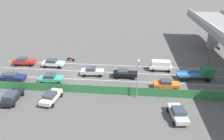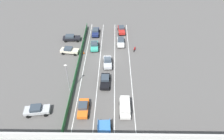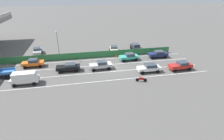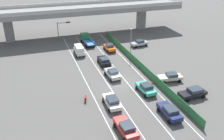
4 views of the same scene
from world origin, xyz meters
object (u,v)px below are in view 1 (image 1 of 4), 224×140
car_sedan_navy (12,77)px  parked_wagon_silver (178,113)px  car_sedan_silver (92,71)px  parked_sedan_dark (12,96)px  car_sedan_white (53,63)px  traffic_cone (59,88)px  car_van_white (161,65)px  parked_sedan_cream (51,97)px  car_taxi_teal (51,78)px  car_sedan_red (24,61)px  car_taxi_orange (166,84)px  flatbed_truck_blue (201,74)px  car_sedan_black (125,73)px  motorcycle (71,59)px  street_lamp (138,75)px  traffic_light (213,51)px

car_sedan_navy → parked_wagon_silver: parked_wagon_silver is taller
car_sedan_silver → parked_sedan_dark: car_sedan_silver is taller
car_sedan_white → traffic_cone: size_ratio=6.65×
car_van_white → traffic_cone: bearing=-62.3°
car_sedan_navy → parked_sedan_cream: bearing=58.5°
car_taxi_teal → car_sedan_red: bearing=-129.4°
car_taxi_orange → car_sedan_white: bearing=-107.4°
car_taxi_teal → car_sedan_silver: bearing=117.2°
flatbed_truck_blue → parked_sedan_cream: size_ratio=1.39×
car_sedan_black → motorcycle: size_ratio=2.40×
car_taxi_teal → street_lamp: (3.62, 15.33, 3.13)m
flatbed_truck_blue → parked_wagon_silver: size_ratio=1.42×
car_sedan_navy → flatbed_truck_blue: 34.56m
car_sedan_white → parked_wagon_silver: size_ratio=0.99×
car_taxi_teal → car_sedan_silver: 7.75m
flatbed_truck_blue → parked_wagon_silver: (12.03, -6.33, -0.35)m
car_sedan_black → street_lamp: size_ratio=0.70×
car_taxi_orange → traffic_cone: car_taxi_orange is taller
car_van_white → traffic_light: traffic_light is taller
parked_sedan_cream → street_lamp: 13.70m
car_sedan_red → traffic_light: 39.38m
parked_wagon_silver → traffic_cone: size_ratio=6.72×
car_sedan_white → parked_sedan_dark: bearing=-7.6°
car_sedan_white → car_taxi_teal: (6.71, 2.05, -0.01)m
car_sedan_white → street_lamp: (10.33, 17.38, 3.12)m
parked_sedan_dark → parked_sedan_cream: bearing=95.4°
car_sedan_black → car_sedan_red: 22.02m
street_lamp → car_taxi_teal: bearing=-103.3°
flatbed_truck_blue → motorcycle: 27.22m
car_taxi_orange → car_sedan_silver: (-3.87, -13.47, 0.01)m
car_sedan_white → car_sedan_navy: 8.60m
car_taxi_teal → car_sedan_silver: (-3.54, 6.90, 0.02)m
car_sedan_black → car_taxi_teal: 13.56m
car_taxi_teal → parked_wagon_silver: bearing=68.2°
car_sedan_silver → motorcycle: car_sedan_silver is taller
car_sedan_black → car_van_white: 8.03m
car_taxi_teal → traffic_light: bearing=106.4°
car_taxi_teal → parked_sedan_cream: size_ratio=0.95×
car_taxi_orange → street_lamp: street_lamp is taller
car_taxi_orange → motorcycle: (-10.47, -19.60, -0.44)m
parked_sedan_cream → car_sedan_silver: bearing=153.7°
car_taxi_orange → parked_sedan_dark: car_taxi_orange is taller
car_sedan_navy → traffic_cone: car_sedan_navy is taller
flatbed_truck_blue → parked_sedan_dark: (10.20, -31.03, -0.34)m
car_sedan_navy → traffic_cone: (2.19, 9.43, -0.58)m
car_taxi_orange → parked_sedan_cream: car_taxi_orange is taller
car_van_white → parked_sedan_dark: car_van_white is taller
motorcycle → traffic_cone: 12.67m
car_taxi_teal → street_lamp: street_lamp is taller
motorcycle → car_sedan_white: bearing=-39.5°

